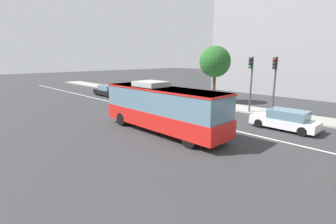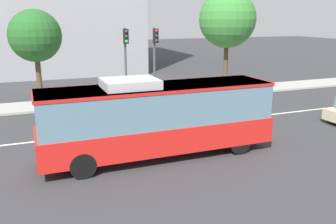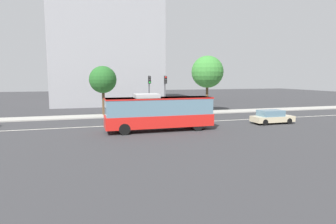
% 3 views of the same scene
% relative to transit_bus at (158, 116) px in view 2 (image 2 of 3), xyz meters
% --- Properties ---
extents(ground_plane, '(160.00, 160.00, 0.00)m').
position_rel_transit_bus_xyz_m(ground_plane, '(-0.55, 3.86, -1.81)').
color(ground_plane, '#333335').
extents(sidewalk_kerb, '(80.00, 3.00, 0.14)m').
position_rel_transit_bus_xyz_m(sidewalk_kerb, '(-0.55, 11.13, -1.74)').
color(sidewalk_kerb, '#9E9B93').
rests_on(sidewalk_kerb, ground_plane).
extents(lane_centre_line, '(76.00, 0.16, 0.01)m').
position_rel_transit_bus_xyz_m(lane_centre_line, '(-0.55, 3.86, -1.80)').
color(lane_centre_line, silver).
rests_on(lane_centre_line, ground_plane).
extents(transit_bus, '(10.01, 2.53, 3.46)m').
position_rel_transit_bus_xyz_m(transit_bus, '(0.00, 0.00, 0.00)').
color(transit_bus, red).
rests_on(transit_bus, ground_plane).
extents(sedan_white, '(4.50, 1.82, 1.46)m').
position_rel_transit_bus_xyz_m(sedan_white, '(5.81, 6.69, -1.09)').
color(sedan_white, white).
rests_on(sedan_white, ground_plane).
extents(traffic_light_near_corner, '(0.33, 0.62, 5.20)m').
position_rel_transit_bus_xyz_m(traffic_light_near_corner, '(3.40, 9.95, 1.75)').
color(traffic_light_near_corner, '#47474C').
rests_on(traffic_light_near_corner, ground_plane).
extents(traffic_light_mid_block, '(0.32, 0.62, 5.20)m').
position_rel_transit_bus_xyz_m(traffic_light_mid_block, '(1.28, 9.87, 1.75)').
color(traffic_light_mid_block, '#47474C').
rests_on(traffic_light_mid_block, ground_plane).
extents(street_tree_kerbside_left, '(4.49, 4.49, 7.99)m').
position_rel_transit_bus_xyz_m(street_tree_kerbside_left, '(10.01, 11.53, 3.91)').
color(street_tree_kerbside_left, '#4C3823').
rests_on(street_tree_kerbside_left, ground_plane).
extents(street_tree_kerbside_centre, '(3.50, 3.50, 6.43)m').
position_rel_transit_bus_xyz_m(street_tree_kerbside_centre, '(-4.33, 12.16, 2.84)').
color(street_tree_kerbside_centre, '#4C3823').
rests_on(street_tree_kerbside_centre, ground_plane).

